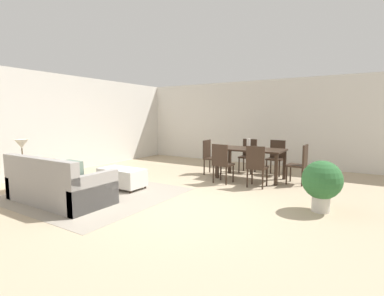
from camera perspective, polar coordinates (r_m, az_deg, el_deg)
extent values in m
plane|color=tan|center=(5.02, -2.62, -11.60)|extent=(10.80, 10.80, 0.00)
cube|color=silver|center=(9.33, 15.05, 4.98)|extent=(9.00, 0.12, 2.70)
cube|color=silver|center=(8.46, -26.63, 4.39)|extent=(0.12, 11.00, 2.70)
cube|color=gray|center=(6.05, -19.21, -8.77)|extent=(3.00, 2.80, 0.01)
cube|color=gray|center=(5.73, -25.12, -7.73)|extent=(2.01, 0.94, 0.42)
cube|color=gray|center=(5.45, -28.77, -4.01)|extent=(2.01, 0.16, 0.44)
cube|color=gray|center=(6.51, -29.70, -5.44)|extent=(0.14, 0.94, 0.62)
cube|color=gray|center=(4.97, -19.20, -8.42)|extent=(0.14, 0.94, 0.62)
cube|color=silver|center=(6.09, -29.31, -3.37)|extent=(0.37, 0.15, 0.37)
cube|color=tan|center=(5.76, -27.34, -3.68)|extent=(0.40, 0.13, 0.39)
cube|color=slate|center=(5.42, -25.42, -4.44)|extent=(0.34, 0.09, 0.34)
cube|color=slate|center=(5.11, -22.77, -4.59)|extent=(0.41, 0.13, 0.40)
cube|color=silver|center=(6.31, -14.02, -5.72)|extent=(1.02, 0.54, 0.37)
cylinder|color=#332319|center=(6.83, -15.35, -6.68)|extent=(0.05, 0.05, 0.06)
cylinder|color=#332319|center=(6.20, -9.52, -7.86)|extent=(0.05, 0.05, 0.06)
cylinder|color=#332319|center=(6.55, -18.17, -7.33)|extent=(0.05, 0.05, 0.06)
cylinder|color=#332319|center=(5.90, -12.36, -8.69)|extent=(0.05, 0.05, 0.06)
cube|color=brown|center=(6.80, -31.10, -3.04)|extent=(0.40, 0.40, 0.03)
cylinder|color=brown|center=(7.07, -30.37, -4.96)|extent=(0.04, 0.04, 0.53)
cylinder|color=brown|center=(6.78, -29.02, -5.35)|extent=(0.04, 0.04, 0.53)
cylinder|color=brown|center=(6.93, -32.86, -5.34)|extent=(0.04, 0.04, 0.53)
cylinder|color=brown|center=(6.63, -31.60, -5.76)|extent=(0.04, 0.04, 0.53)
cylinder|color=brown|center=(6.80, -31.11, -2.82)|extent=(0.16, 0.16, 0.02)
cylinder|color=brown|center=(6.77, -31.20, -1.38)|extent=(0.02, 0.02, 0.32)
cone|color=beige|center=(6.75, -31.32, 0.73)|extent=(0.26, 0.26, 0.18)
cube|color=#332319|center=(7.10, 11.89, -0.27)|extent=(1.59, 0.88, 0.04)
cube|color=#332319|center=(7.77, 7.67, -2.44)|extent=(0.07, 0.07, 0.72)
cube|color=#332319|center=(7.30, 18.28, -3.29)|extent=(0.07, 0.07, 0.72)
cube|color=#332319|center=(7.10, 5.16, -3.26)|extent=(0.07, 0.07, 0.72)
cube|color=#332319|center=(6.58, 16.72, -4.28)|extent=(0.07, 0.07, 0.72)
cube|color=#332319|center=(6.63, 6.40, -3.36)|extent=(0.43, 0.43, 0.04)
cube|color=#332319|center=(6.43, 5.64, -1.34)|extent=(0.40, 0.07, 0.47)
cylinder|color=#332319|center=(6.90, 5.85, -4.86)|extent=(0.04, 0.04, 0.41)
cylinder|color=#332319|center=(6.74, 8.36, -5.17)|extent=(0.04, 0.04, 0.41)
cylinder|color=#332319|center=(6.61, 4.36, -5.34)|extent=(0.04, 0.04, 0.41)
cylinder|color=#332319|center=(6.44, 6.95, -5.69)|extent=(0.04, 0.04, 0.41)
cube|color=#332319|center=(6.37, 13.15, -3.89)|extent=(0.42, 0.42, 0.04)
cube|color=#332319|center=(6.15, 12.73, -1.83)|extent=(0.40, 0.06, 0.47)
cylinder|color=#332319|center=(6.62, 12.10, -5.46)|extent=(0.04, 0.04, 0.41)
cylinder|color=#332319|center=(6.52, 14.96, -5.71)|extent=(0.04, 0.04, 0.41)
cylinder|color=#332319|center=(6.30, 11.16, -6.04)|extent=(0.04, 0.04, 0.41)
cylinder|color=#332319|center=(6.20, 14.16, -6.31)|extent=(0.04, 0.04, 0.41)
cube|color=#332319|center=(7.93, 11.17, -1.81)|extent=(0.40, 0.40, 0.04)
cube|color=#332319|center=(8.07, 11.66, 0.14)|extent=(0.40, 0.04, 0.47)
cylinder|color=#332319|center=(7.75, 11.86, -3.71)|extent=(0.04, 0.04, 0.41)
cylinder|color=#332319|center=(7.87, 9.53, -3.50)|extent=(0.04, 0.04, 0.41)
cylinder|color=#332319|center=(8.07, 12.69, -3.33)|extent=(0.04, 0.04, 0.41)
cylinder|color=#332319|center=(8.18, 10.44, -3.14)|extent=(0.04, 0.04, 0.41)
cube|color=#332319|center=(7.74, 16.54, -2.17)|extent=(0.42, 0.42, 0.04)
cube|color=#332319|center=(7.88, 17.00, -0.16)|extent=(0.40, 0.06, 0.47)
cylinder|color=#332319|center=(7.56, 17.32, -4.12)|extent=(0.04, 0.04, 0.41)
cylinder|color=#332319|center=(7.67, 14.88, -3.90)|extent=(0.04, 0.04, 0.41)
cylinder|color=#332319|center=(7.89, 18.05, -3.72)|extent=(0.04, 0.04, 0.41)
cylinder|color=#332319|center=(7.99, 15.70, -3.52)|extent=(0.04, 0.04, 0.41)
cube|color=#332319|center=(6.89, 20.46, -3.35)|extent=(0.41, 0.41, 0.04)
cube|color=#332319|center=(6.81, 22.01, -1.35)|extent=(0.05, 0.40, 0.47)
cylinder|color=#332319|center=(6.81, 18.65, -5.32)|extent=(0.04, 0.04, 0.41)
cylinder|color=#332319|center=(7.13, 19.37, -4.82)|extent=(0.04, 0.04, 0.41)
cylinder|color=#332319|center=(6.73, 21.46, -5.57)|extent=(0.04, 0.04, 0.41)
cylinder|color=#332319|center=(7.06, 22.05, -5.05)|extent=(0.04, 0.04, 0.41)
cube|color=#332319|center=(7.54, 4.23, -2.13)|extent=(0.42, 0.42, 0.04)
cube|color=#332319|center=(7.59, 3.02, -0.13)|extent=(0.06, 0.40, 0.47)
cylinder|color=#332319|center=(7.66, 5.92, -3.72)|extent=(0.04, 0.04, 0.41)
cylinder|color=#332319|center=(7.36, 4.85, -4.13)|extent=(0.04, 0.04, 0.41)
cylinder|color=#332319|center=(7.80, 3.63, -3.51)|extent=(0.04, 0.04, 0.41)
cylinder|color=#332319|center=(7.50, 2.49, -3.91)|extent=(0.04, 0.04, 0.41)
cylinder|color=silver|center=(7.11, 11.40, 0.91)|extent=(0.09, 0.09, 0.25)
cylinder|color=beige|center=(5.14, 24.69, -10.24)|extent=(0.28, 0.28, 0.26)
sphere|color=#2D6633|center=(5.05, 24.90, -5.89)|extent=(0.63, 0.63, 0.63)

